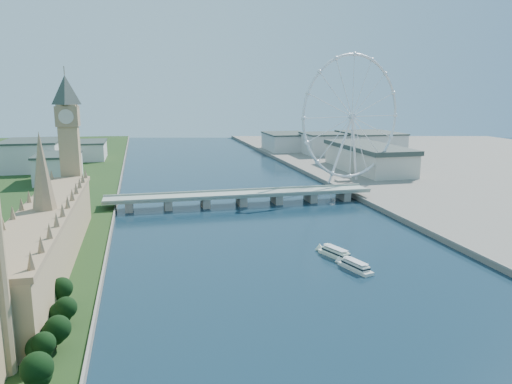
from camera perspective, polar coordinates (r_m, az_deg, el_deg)
name	(u,v)px	position (r m, az deg, el deg)	size (l,w,h in m)	color
parliament_range	(48,237)	(278.65, -22.72, -4.80)	(24.00, 200.00, 70.00)	tan
big_ben	(68,128)	(376.28, -20.65, 6.83)	(20.02, 20.02, 110.00)	tan
westminster_bridge	(241,197)	(411.23, -1.69, -0.54)	(220.00, 22.00, 9.50)	gray
london_eye	(352,117)	(492.24, 10.92, 8.40)	(113.60, 39.12, 124.30)	silver
county_hall	(367,172)	(590.04, 12.62, 2.21)	(54.00, 144.00, 35.00)	beige
city_skyline	(231,148)	(669.28, -2.84, 5.02)	(505.00, 280.00, 32.00)	beige
tour_boat_near	(355,270)	(270.05, 11.28, -8.74)	(6.39, 25.25, 5.53)	silver
tour_boat_far	(335,257)	(288.37, 9.07, -7.34)	(6.75, 26.60, 5.85)	silver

